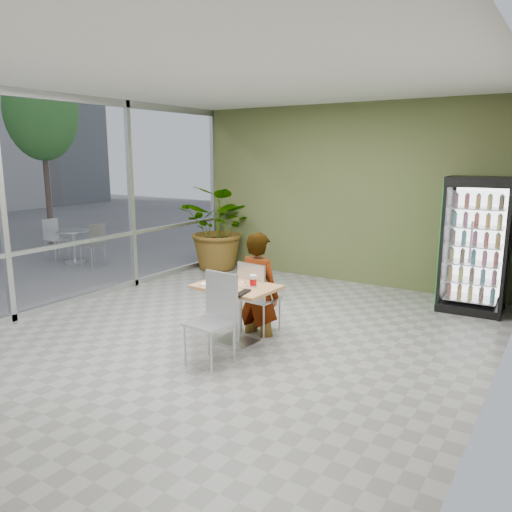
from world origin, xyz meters
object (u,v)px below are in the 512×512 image
object	(u,v)px
dining_table	(236,302)
chair_near	(216,311)
potted_plant	(221,228)
chair_far	(256,292)
cafeteria_tray	(230,291)
beverage_fridge	(475,245)
seated_woman	(259,294)
soda_cup	(253,281)

from	to	relation	value
dining_table	chair_near	size ratio (longest dim) A/B	0.99
chair_near	potted_plant	xyz separation A→B (m)	(-2.74, 3.76, 0.25)
chair_far	potted_plant	xyz separation A→B (m)	(-2.64, 2.76, 0.29)
chair_far	potted_plant	size ratio (longest dim) A/B	0.56
chair_far	cafeteria_tray	bearing A→B (deg)	102.43
chair_near	potted_plant	world-z (taller)	potted_plant
chair_far	beverage_fridge	bearing A→B (deg)	-126.14
cafeteria_tray	potted_plant	xyz separation A→B (m)	(-2.75, 3.48, 0.09)
cafeteria_tray	potted_plant	bearing A→B (deg)	128.26
chair_near	seated_woman	bearing A→B (deg)	99.08
cafeteria_tray	potted_plant	distance (m)	4.44
chair_near	potted_plant	distance (m)	4.66
soda_cup	potted_plant	distance (m)	4.26
chair_near	cafeteria_tray	world-z (taller)	chair_near
chair_near	soda_cup	xyz separation A→B (m)	(0.11, 0.60, 0.22)
cafeteria_tray	chair_far	bearing A→B (deg)	98.67
chair_far	potted_plant	bearing A→B (deg)	-42.57
dining_table	beverage_fridge	distance (m)	3.76
potted_plant	cafeteria_tray	bearing A→B (deg)	-51.74
dining_table	potted_plant	world-z (taller)	potted_plant
dining_table	beverage_fridge	size ratio (longest dim) A/B	0.51
dining_table	chair_near	xyz separation A→B (m)	(0.12, -0.57, 0.06)
chair_near	beverage_fridge	world-z (taller)	beverage_fridge
chair_near	soda_cup	distance (m)	0.65
seated_woman	dining_table	bearing A→B (deg)	91.72
dining_table	beverage_fridge	xyz separation A→B (m)	(2.18, 3.03, 0.46)
seated_woman	potted_plant	bearing A→B (deg)	-41.96
soda_cup	chair_far	bearing A→B (deg)	118.46
dining_table	soda_cup	bearing A→B (deg)	7.40
chair_near	soda_cup	bearing A→B (deg)	83.20
soda_cup	potted_plant	xyz separation A→B (m)	(-2.85, 3.16, 0.03)
potted_plant	beverage_fridge	bearing A→B (deg)	-1.97
chair_far	seated_woman	bearing A→B (deg)	-93.67
cafeteria_tray	beverage_fridge	world-z (taller)	beverage_fridge
cafeteria_tray	soda_cup	bearing A→B (deg)	71.63
seated_woman	beverage_fridge	xyz separation A→B (m)	(2.16, 2.55, 0.47)
seated_woman	cafeteria_tray	world-z (taller)	seated_woman
cafeteria_tray	dining_table	bearing A→B (deg)	112.41
chair_far	soda_cup	size ratio (longest dim) A/B	6.31
soda_cup	beverage_fridge	xyz separation A→B (m)	(1.95, 3.00, 0.18)
dining_table	chair_near	bearing A→B (deg)	-78.47
chair_near	cafeteria_tray	size ratio (longest dim) A/B	2.57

